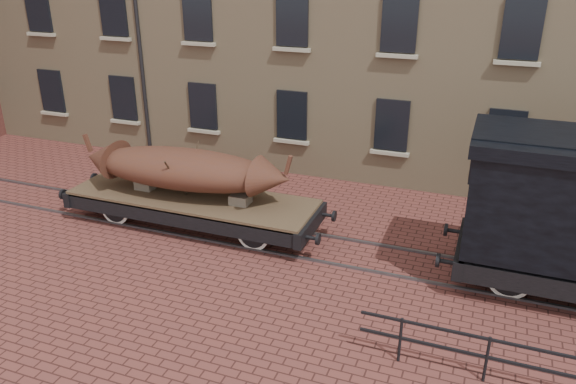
% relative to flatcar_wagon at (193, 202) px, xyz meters
% --- Properties ---
extents(ground, '(90.00, 90.00, 0.00)m').
position_rel_flatcar_wagon_xyz_m(ground, '(3.73, 0.00, -0.77)').
color(ground, brown).
extents(rail_track, '(30.00, 1.52, 0.06)m').
position_rel_flatcar_wagon_xyz_m(rail_track, '(3.73, 0.00, -0.74)').
color(rail_track, '#59595E').
rests_on(rail_track, ground).
extents(flatcar_wagon, '(8.19, 2.22, 1.24)m').
position_rel_flatcar_wagon_xyz_m(flatcar_wagon, '(0.00, 0.00, 0.00)').
color(flatcar_wagon, brown).
rests_on(flatcar_wagon, ground).
extents(iron_boat, '(6.45, 2.07, 1.55)m').
position_rel_flatcar_wagon_xyz_m(iron_boat, '(-0.21, 0.00, 1.00)').
color(iron_boat, '#4B2718').
rests_on(iron_boat, flatcar_wagon).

